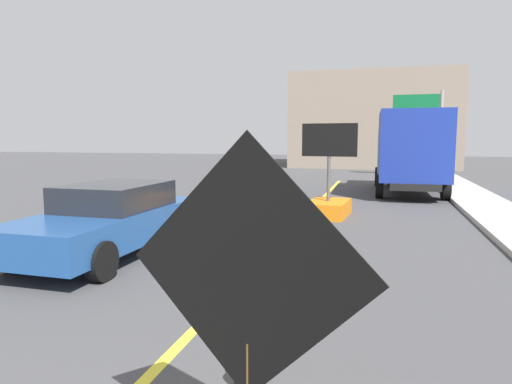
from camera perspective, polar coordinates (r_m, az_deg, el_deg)
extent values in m
cube|color=yellow|center=(7.07, -2.72, -12.03)|extent=(0.14, 36.00, 0.01)
cube|color=orange|center=(2.74, -0.94, -9.54)|extent=(1.54, 0.26, 1.56)
cube|color=black|center=(2.72, -1.10, -9.64)|extent=(1.62, 0.26, 1.63)
cube|color=black|center=(2.75, -0.76, -9.44)|extent=(0.28, 0.05, 0.52)
cube|color=orange|center=(13.44, 9.06, -2.07)|extent=(1.26, 1.89, 0.45)
cylinder|color=#4C4C4C|center=(13.34, 9.13, 1.65)|extent=(0.10, 0.10, 1.30)
cube|color=black|center=(13.28, 9.22, 6.49)|extent=(1.60, 0.23, 0.95)
sphere|color=yellow|center=(13.23, 11.62, 6.44)|extent=(0.09, 0.09, 0.09)
sphere|color=yellow|center=(13.28, 10.33, 6.47)|extent=(0.09, 0.09, 0.09)
sphere|color=yellow|center=(13.34, 9.06, 6.49)|extent=(0.09, 0.09, 0.09)
sphere|color=yellow|center=(13.41, 7.79, 6.52)|extent=(0.09, 0.09, 0.09)
sphere|color=yellow|center=(13.45, 7.09, 7.30)|extent=(0.09, 0.09, 0.09)
sphere|color=yellow|center=(13.45, 7.07, 5.76)|extent=(0.09, 0.09, 0.09)
cube|color=black|center=(19.93, 18.59, 1.56)|extent=(1.86, 6.95, 0.25)
cube|color=silver|center=(22.35, 18.22, 4.88)|extent=(2.49, 1.99, 1.90)
cube|color=navy|center=(18.81, 18.99, 5.60)|extent=(2.55, 4.75, 2.59)
cylinder|color=black|center=(22.23, 15.10, 1.87)|extent=(0.30, 0.91, 0.90)
cylinder|color=black|center=(22.39, 21.13, 1.68)|extent=(0.30, 0.91, 0.90)
cylinder|color=black|center=(17.82, 15.29, 0.69)|extent=(0.30, 0.91, 0.90)
cylinder|color=black|center=(18.02, 22.78, 0.46)|extent=(0.30, 0.91, 0.90)
cube|color=navy|center=(9.38, -17.97, -3.98)|extent=(1.91, 4.69, 0.60)
cube|color=black|center=(9.49, -17.31, -0.48)|extent=(1.65, 2.12, 0.50)
cylinder|color=black|center=(7.71, -18.88, -8.25)|extent=(0.23, 0.66, 0.66)
cylinder|color=black|center=(8.83, -28.38, -6.82)|extent=(0.23, 0.66, 0.66)
cylinder|color=black|center=(10.31, -9.01, -4.18)|extent=(0.23, 0.66, 0.66)
cylinder|color=black|center=(11.17, -17.25, -3.56)|extent=(0.23, 0.66, 0.66)
cylinder|color=gray|center=(28.50, 22.20, 6.78)|extent=(0.18, 0.18, 5.00)
cube|color=#0F6033|center=(28.50, 19.50, 10.21)|extent=(2.60, 0.18, 1.30)
cube|color=white|center=(28.53, 19.49, 10.21)|extent=(1.82, 0.09, 0.18)
cube|color=gray|center=(38.50, 14.59, 8.56)|extent=(12.33, 9.77, 7.16)
cone|color=orange|center=(4.25, -0.85, -20.20)|extent=(0.28, 0.28, 0.65)
cylinder|color=white|center=(4.24, -0.85, -19.81)|extent=(0.19, 0.19, 0.08)
cube|color=black|center=(6.48, 3.93, -13.73)|extent=(0.36, 0.36, 0.03)
cone|color=orange|center=(6.36, 3.95, -10.71)|extent=(0.28, 0.28, 0.69)
cylinder|color=white|center=(6.35, 3.95, -10.42)|extent=(0.19, 0.19, 0.08)
cube|color=black|center=(9.06, 4.43, -7.71)|extent=(0.36, 0.36, 0.03)
cone|color=orange|center=(8.99, 4.45, -5.74)|extent=(0.28, 0.28, 0.61)
cylinder|color=white|center=(8.98, 4.45, -5.55)|extent=(0.19, 0.19, 0.08)
cube|color=black|center=(11.35, 4.55, -4.72)|extent=(0.36, 0.36, 0.03)
cone|color=orange|center=(11.30, 4.56, -3.25)|extent=(0.28, 0.28, 0.56)
cylinder|color=white|center=(11.29, 4.56, -3.11)|extent=(0.19, 0.19, 0.08)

